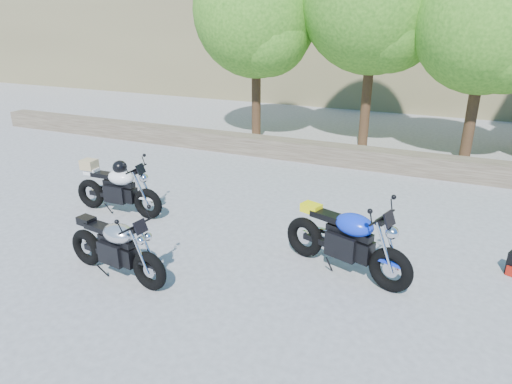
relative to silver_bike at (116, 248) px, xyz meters
The scene contains 7 objects.
ground 1.69m from the silver_bike, 49.47° to the left, with size 90.00×90.00×0.00m, color slate.
stone_wall 6.82m from the silver_bike, 81.09° to the left, with size 22.00×0.55×0.50m, color #4F4235.
tree_decid_left 9.05m from the silver_bike, 99.08° to the left, with size 3.67×3.67×5.62m.
tree_decid_right 9.93m from the silver_bike, 59.77° to the left, with size 3.54×3.54×5.41m.
silver_bike is the anchor object (origin of this frame).
white_bike 2.44m from the silver_bike, 128.98° to the left, with size 1.97×0.62×1.09m.
blue_bike 3.39m from the silver_bike, 25.61° to the left, with size 2.09×0.93×1.08m.
Camera 1 is at (3.18, -5.82, 3.64)m, focal length 32.00 mm.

